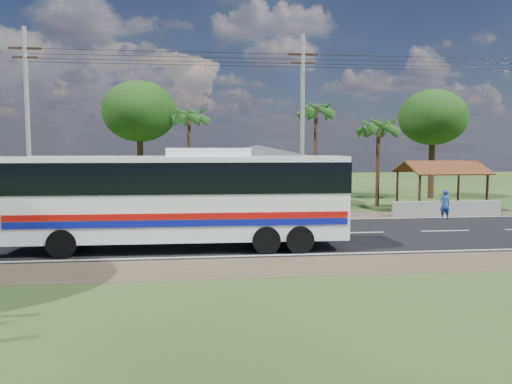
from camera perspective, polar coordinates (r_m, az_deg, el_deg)
ground at (r=24.15m, az=1.43°, el=-4.92°), size 120.00×120.00×0.00m
road at (r=24.15m, az=1.43°, el=-4.89°), size 120.00×16.00×0.03m
house at (r=36.84m, az=0.13°, el=2.64°), size 12.40×10.00×5.00m
waiting_shed at (r=36.02m, az=20.37°, el=2.41°), size 5.20×4.48×3.35m
concrete_barrier at (r=33.16m, az=20.98°, el=-1.75°), size 7.00×0.30×0.90m
utility_poles at (r=30.68m, az=4.71°, el=7.99°), size 32.80×2.22×11.00m
palm_near at (r=36.90m, az=13.84°, el=7.27°), size 2.80×2.80×6.70m
palm_mid at (r=40.27m, az=6.87°, el=9.24°), size 2.80×2.80×8.20m
palm_far at (r=39.63m, az=-7.68°, el=8.60°), size 2.80×2.80×7.70m
tree_behind_house at (r=41.91m, az=-13.18°, el=8.92°), size 6.00×6.00×9.61m
tree_behind_shed at (r=44.11m, az=19.57°, el=7.99°), size 5.60×5.60×9.02m
coach_bus at (r=20.65m, az=-8.46°, el=0.03°), size 13.52×3.18×4.18m
motorcycle at (r=30.50m, az=8.64°, el=-2.02°), size 1.80×0.76×0.92m
person at (r=31.21m, az=20.76°, el=-1.35°), size 0.65×0.44×1.76m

